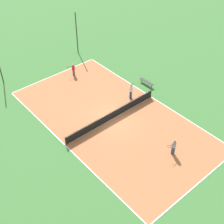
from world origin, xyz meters
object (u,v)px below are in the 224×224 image
Objects in this scene: player_far_white at (131,90)px; tennis_ball_far_baseline at (82,101)px; player_coach_red at (73,69)px; player_baseline_gray at (174,146)px; bench at (147,82)px; tennis_ball_left_sideline at (158,135)px; fence_post_back_right at (77,33)px; tennis_net at (112,115)px.

player_far_white reaches higher than tennis_ball_far_baseline.
player_baseline_gray is (-0.72, -15.84, 0.09)m from player_coach_red.
player_far_white is (1.99, -7.64, 0.22)m from player_coach_red.
player_far_white reaches higher than bench.
bench is 27.99× the size of tennis_ball_left_sideline.
fence_post_back_right reaches higher than tennis_ball_far_baseline.
player_coach_red is 0.81× the size of player_far_white.
fence_post_back_right is at bearing 8.02° from bench.
tennis_net is 9.08m from player_coach_red.
player_far_white is 26.92× the size of tennis_ball_left_sideline.
tennis_ball_far_baseline is 10.86m from fence_post_back_right.
fence_post_back_right is at bearing 78.57° from tennis_ball_left_sideline.
tennis_ball_left_sideline is 18.01m from fence_post_back_right.
tennis_ball_left_sideline is at bearing -101.43° from fence_post_back_right.
player_baseline_gray is at bearing 113.01° from player_coach_red.
player_far_white is at bearing 71.12° from tennis_ball_left_sideline.
tennis_ball_left_sideline is at bearing 115.63° from player_coach_red.
player_baseline_gray is at bearing -102.09° from fence_post_back_right.
player_far_white reaches higher than player_coach_red.
bench is 1.04× the size of player_far_white.
player_far_white is 1.12× the size of player_baseline_gray.
tennis_ball_left_sideline is at bearing -69.16° from tennis_net.
fence_post_back_right reaches higher than player_far_white.
player_far_white is at bearing 102.28° from bench.
tennis_net reaches higher than tennis_ball_left_sideline.
fence_post_back_right reaches higher than player_baseline_gray.
fence_post_back_right is at bearing 67.89° from tennis_net.
bench reaches higher than tennis_ball_far_baseline.
tennis_ball_left_sideline is at bearing -103.22° from player_baseline_gray.
player_baseline_gray is (-2.71, -8.20, -0.13)m from player_far_white.
player_far_white is at bearing 130.22° from player_coach_red.
fence_post_back_right reaches higher than player_coach_red.
tennis_net is 161.64× the size of tennis_ball_left_sideline.
fence_post_back_right is (4.25, 19.85, 1.77)m from player_baseline_gray.
bench is 8.23m from tennis_ball_left_sideline.
player_baseline_gray is at bearing -106.81° from tennis_ball_left_sideline.
player_far_white reaches higher than tennis_net.
player_coach_red is (-5.08, 6.97, 0.47)m from bench.
tennis_ball_far_baseline is at bearing 73.32° from bench.
player_far_white is 26.92× the size of tennis_ball_far_baseline.
tennis_ball_left_sideline is (0.01, -13.44, -0.81)m from player_coach_red.
player_baseline_gray is 20.38m from fence_post_back_right.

